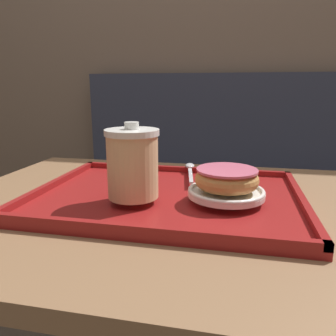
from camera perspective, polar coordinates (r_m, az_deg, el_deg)
wall_behind at (r=1.70m, az=8.67°, el=22.68°), size 8.00×0.05×2.40m
booth_bench at (r=1.57m, az=10.74°, el=-9.65°), size 1.42×0.44×1.00m
cafe_table at (r=0.70m, az=0.84°, el=-18.95°), size 0.89×0.65×0.72m
serving_tray at (r=0.63m, az=0.00°, el=-5.01°), size 0.50×0.37×0.02m
coffee_cup_front at (r=0.57m, az=-6.18°, el=0.85°), size 0.09×0.09×0.13m
plate_with_chocolate_donut at (r=0.59m, az=10.07°, el=-4.17°), size 0.14×0.14×0.01m
donut_chocolate_glazed at (r=0.58m, az=10.18°, el=-1.83°), size 0.11×0.11×0.04m
spoon at (r=0.76m, az=3.85°, el=-0.09°), size 0.04×0.15×0.01m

